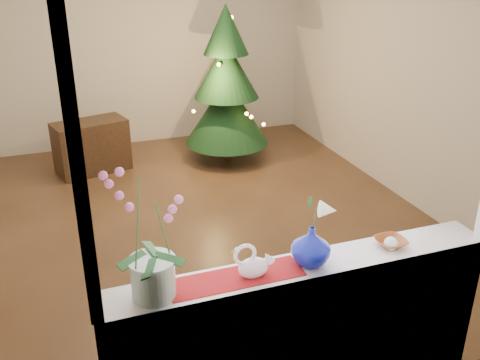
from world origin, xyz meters
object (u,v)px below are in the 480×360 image
at_px(swan, 253,261).
at_px(blue_vase, 311,243).
at_px(paperweight, 391,243).
at_px(amber_dish, 391,243).
at_px(xmas_tree, 226,85).
at_px(side_table, 92,147).
at_px(orchid_pot, 150,235).

distance_m(swan, blue_vase, 0.33).
height_order(paperweight, amber_dish, paperweight).
xyz_separation_m(xmas_tree, side_table, (-1.63, 0.14, -0.63)).
height_order(xmas_tree, side_table, xmas_tree).
bearing_deg(amber_dish, blue_vase, -178.35).
bearing_deg(paperweight, side_table, 107.86).
xyz_separation_m(blue_vase, xmas_tree, (0.82, 3.87, -0.10)).
xyz_separation_m(orchid_pot, side_table, (0.02, 4.01, -0.95)).
bearing_deg(paperweight, amber_dish, 53.86).
height_order(swan, blue_vase, blue_vase).
bearing_deg(swan, xmas_tree, 68.34).
bearing_deg(paperweight, orchid_pot, 179.13).
bearing_deg(orchid_pot, amber_dish, 0.64).
height_order(swan, side_table, swan).
bearing_deg(amber_dish, xmas_tree, 85.39).
distance_m(blue_vase, side_table, 4.15).
height_order(paperweight, xmas_tree, xmas_tree).
relative_size(swan, paperweight, 2.84).
bearing_deg(orchid_pot, paperweight, -0.87).
xyz_separation_m(amber_dish, side_table, (-1.32, 3.99, -0.63)).
distance_m(xmas_tree, side_table, 1.76).
xyz_separation_m(swan, amber_dish, (0.84, 0.02, -0.08)).
bearing_deg(amber_dish, orchid_pot, -179.36).
height_order(blue_vase, side_table, blue_vase).
distance_m(blue_vase, amber_dish, 0.52).
height_order(blue_vase, paperweight, blue_vase).
bearing_deg(blue_vase, orchid_pot, -179.98).
distance_m(orchid_pot, amber_dish, 1.38).
bearing_deg(xmas_tree, orchid_pot, -113.20).
height_order(orchid_pot, amber_dish, orchid_pot).
distance_m(amber_dish, xmas_tree, 3.86).
xyz_separation_m(orchid_pot, blue_vase, (0.84, 0.00, -0.21)).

